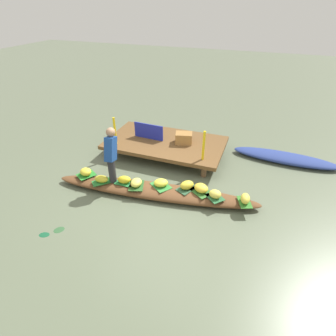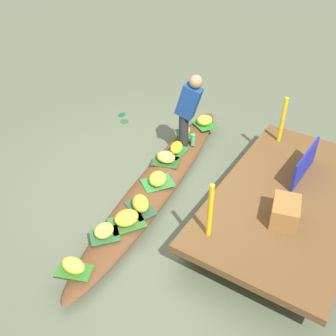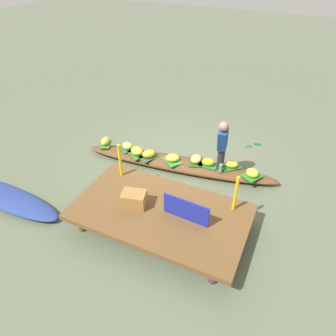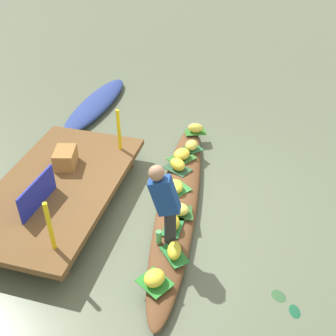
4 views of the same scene
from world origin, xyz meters
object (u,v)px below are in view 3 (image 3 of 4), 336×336
(banana_bunch_8, at_px, (127,146))
(banana_bunch_6, at_px, (172,158))
(vendor_boat, at_px, (178,164))
(produce_crate, at_px, (134,199))
(water_bottle, at_px, (221,168))
(banana_bunch_2, at_px, (231,164))
(banana_bunch_4, at_px, (149,154))
(banana_bunch_5, at_px, (137,151))
(moored_boat, at_px, (7,198))
(banana_bunch_3, at_px, (252,173))
(vendor_person, at_px, (222,143))
(market_banner, at_px, (186,210))
(banana_bunch_0, at_px, (105,141))
(banana_bunch_7, at_px, (196,159))
(banana_bunch_1, at_px, (208,162))

(banana_bunch_8, bearing_deg, banana_bunch_6, -179.54)
(vendor_boat, distance_m, produce_crate, 1.97)
(banana_bunch_6, height_order, banana_bunch_8, banana_bunch_8)
(water_bottle, relative_size, produce_crate, 0.45)
(water_bottle, height_order, produce_crate, produce_crate)
(banana_bunch_2, relative_size, banana_bunch_4, 0.97)
(banana_bunch_4, relative_size, banana_bunch_5, 0.99)
(vendor_boat, distance_m, banana_bunch_8, 1.35)
(banana_bunch_5, bearing_deg, moored_boat, 54.04)
(banana_bunch_4, bearing_deg, banana_bunch_5, 1.19)
(banana_bunch_3, bearing_deg, banana_bunch_5, 6.75)
(vendor_person, bearing_deg, banana_bunch_3, -174.86)
(vendor_boat, bearing_deg, vendor_person, 176.06)
(moored_boat, xyz_separation_m, banana_bunch_6, (-2.61, -2.49, 0.20))
(produce_crate, bearing_deg, banana_bunch_2, -120.28)
(banana_bunch_5, height_order, market_banner, market_banner)
(banana_bunch_4, height_order, banana_bunch_8, banana_bunch_4)
(market_banner, height_order, produce_crate, market_banner)
(banana_bunch_5, xyz_separation_m, banana_bunch_8, (0.33, -0.10, -0.00))
(banana_bunch_3, xyz_separation_m, vendor_person, (0.72, 0.06, 0.61))
(water_bottle, xyz_separation_m, produce_crate, (1.09, 1.90, 0.22))
(market_banner, bearing_deg, banana_bunch_6, -56.03)
(banana_bunch_0, distance_m, banana_bunch_7, 2.34)
(banana_bunch_3, relative_size, banana_bunch_7, 0.95)
(water_bottle, height_order, market_banner, market_banner)
(moored_boat, height_order, banana_bunch_2, banana_bunch_2)
(market_banner, distance_m, produce_crate, 1.01)
(moored_boat, height_order, banana_bunch_1, banana_bunch_1)
(banana_bunch_0, bearing_deg, produce_crate, 136.60)
(water_bottle, bearing_deg, banana_bunch_0, 2.56)
(banana_bunch_4, bearing_deg, banana_bunch_2, -167.07)
(banana_bunch_2, height_order, banana_bunch_8, banana_bunch_8)
(banana_bunch_8, height_order, vendor_person, vendor_person)
(market_banner, bearing_deg, banana_bunch_5, -37.28)
(banana_bunch_4, xyz_separation_m, banana_bunch_5, (0.32, 0.01, -0.00))
(moored_boat, xyz_separation_m, banana_bunch_1, (-3.42, -2.67, 0.21))
(banana_bunch_3, height_order, banana_bunch_4, banana_bunch_4)
(vendor_boat, xyz_separation_m, banana_bunch_1, (-0.69, -0.09, 0.20))
(moored_boat, bearing_deg, water_bottle, -143.58)
(vendor_boat, bearing_deg, moored_boat, 36.02)
(banana_bunch_7, xyz_separation_m, water_bottle, (-0.63, 0.12, 0.01))
(vendor_boat, height_order, vendor_person, vendor_person)
(banana_bunch_0, height_order, banana_bunch_2, banana_bunch_0)
(vendor_boat, distance_m, vendor_person, 1.27)
(vendor_person, relative_size, market_banner, 1.44)
(banana_bunch_7, relative_size, vendor_person, 0.24)
(banana_bunch_0, bearing_deg, banana_bunch_4, 178.27)
(banana_bunch_1, bearing_deg, produce_crate, 69.23)
(water_bottle, bearing_deg, produce_crate, 60.05)
(vendor_boat, relative_size, banana_bunch_5, 14.52)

